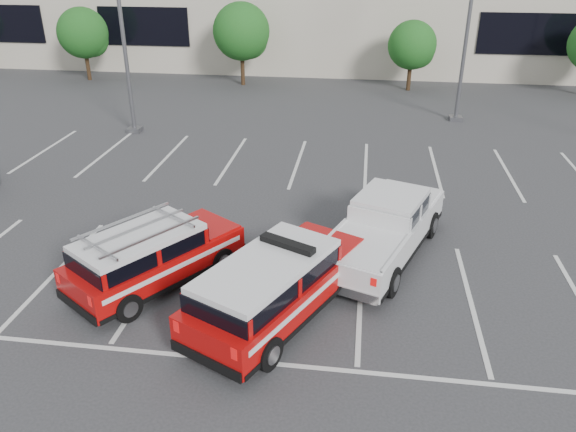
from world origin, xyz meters
name	(u,v)px	position (x,y,z in m)	size (l,w,h in m)	color
ground	(255,286)	(0.00, 0.00, 0.00)	(120.00, 120.00, 0.00)	#313133
stall_markings	(281,211)	(0.00, 4.50, 0.01)	(23.00, 15.00, 0.01)	silver
tree_left	(85,35)	(-14.91, 22.05, 2.77)	(3.07, 3.07, 4.42)	#3F2B19
tree_mid_left	(243,33)	(-4.91, 22.05, 3.04)	(3.37, 3.37, 4.85)	#3F2B19
tree_mid_right	(414,47)	(5.09, 22.05, 2.50)	(2.77, 2.77, 3.99)	#3F2B19
light_pole_left	(120,14)	(-8.00, 12.00, 5.19)	(0.90, 0.60, 10.24)	#59595E
light_pole_mid	(470,9)	(7.00, 16.00, 5.19)	(0.90, 0.60, 10.24)	#59595E
fire_chief_suv	(277,290)	(0.77, -1.18, 0.74)	(3.96, 5.47, 1.82)	#AC0808
white_pickup	(383,234)	(3.25, 2.08, 0.68)	(3.72, 5.85, 1.70)	silver
ladder_suv	(153,260)	(-2.56, -0.23, 0.71)	(3.99, 4.72, 1.78)	#AC0808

